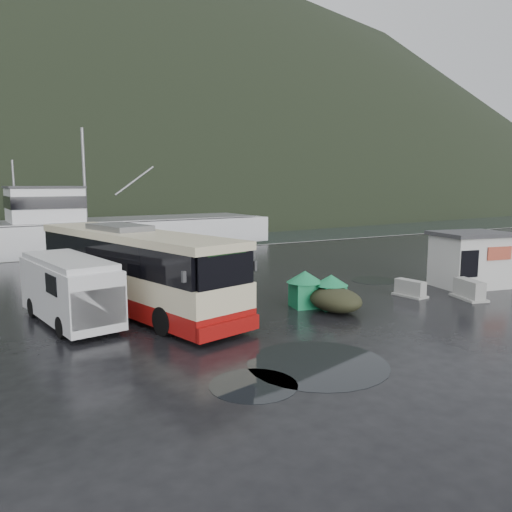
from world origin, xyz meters
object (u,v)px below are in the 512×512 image
waste_bin_left (330,308)px  dome_tent (335,311)px  ticket_kiosk (468,287)px  fishing_trawler (125,242)px  white_van (71,322)px  jersey_barrier_b (469,299)px  jersey_barrier_c (458,286)px  jersey_barrier_a (410,296)px  waste_bin_right (305,307)px  coach_bus (134,308)px

waste_bin_left → dome_tent: 0.55m
waste_bin_left → ticket_kiosk: size_ratio=0.40×
ticket_kiosk → fishing_trawler: fishing_trawler is taller
white_van → waste_bin_left: white_van is taller
jersey_barrier_b → jersey_barrier_c: 2.87m
jersey_barrier_a → fishing_trawler: bearing=101.7°
waste_bin_left → waste_bin_right: bearing=140.4°
jersey_barrier_a → jersey_barrier_b: jersey_barrier_b is taller
coach_bus → jersey_barrier_a: 12.43m
waste_bin_right → ticket_kiosk: (9.66, -0.58, 0.00)m
ticket_kiosk → jersey_barrier_a: (-4.24, -0.14, 0.00)m
dome_tent → jersey_barrier_a: dome_tent is taller
white_van → waste_bin_left: size_ratio=4.18×
jersey_barrier_a → jersey_barrier_c: 3.87m
waste_bin_left → dome_tent: (-0.18, -0.52, 0.00)m
white_van → dome_tent: white_van is taller
waste_bin_right → jersey_barrier_b: waste_bin_right is taller
waste_bin_right → jersey_barrier_b: bearing=-18.1°
white_van → dome_tent: size_ratio=2.38×
coach_bus → jersey_barrier_a: size_ratio=8.06×
jersey_barrier_c → white_van: bearing=171.8°
ticket_kiosk → waste_bin_left: bearing=-168.2°
waste_bin_right → jersey_barrier_c: size_ratio=1.06×
jersey_barrier_b → fishing_trawler: 30.93m
dome_tent → jersey_barrier_b: bearing=-10.1°
coach_bus → waste_bin_right: coach_bus is taller
waste_bin_right → white_van: bearing=165.3°
jersey_barrier_a → jersey_barrier_b: 2.56m
ticket_kiosk → jersey_barrier_a: ticket_kiosk is taller
coach_bus → jersey_barrier_b: coach_bus is taller
coach_bus → waste_bin_left: 8.22m
white_van → fishing_trawler: fishing_trawler is taller
waste_bin_left → jersey_barrier_b: bearing=-14.7°
jersey_barrier_c → waste_bin_left: bearing=-177.1°
ticket_kiosk → jersey_barrier_b: size_ratio=2.03×
jersey_barrier_b → dome_tent: bearing=169.9°
coach_bus → ticket_kiosk: bearing=-27.7°
waste_bin_left → ticket_kiosk: 8.82m
jersey_barrier_a → fishing_trawler: fishing_trawler is taller
ticket_kiosk → jersey_barrier_b: 2.95m
coach_bus → jersey_barrier_c: (15.62, -3.55, 0.00)m
waste_bin_right → fishing_trawler: fishing_trawler is taller
jersey_barrier_c → fishing_trawler: fishing_trawler is taller
coach_bus → jersey_barrier_b: (13.70, -5.68, 0.00)m
fishing_trawler → dome_tent: bearing=-90.9°
jersey_barrier_a → jersey_barrier_c: bearing=6.7°
coach_bus → jersey_barrier_c: size_ratio=8.45×
ticket_kiosk → fishing_trawler: 29.86m
dome_tent → jersey_barrier_a: size_ratio=1.64×
white_van → fishing_trawler: bearing=61.6°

